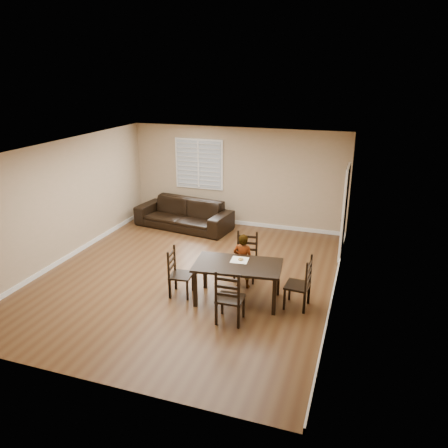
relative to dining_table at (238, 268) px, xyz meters
The scene contains 11 objects.
ground 1.59m from the dining_table, 153.03° to the left, with size 7.00×7.00×0.00m, color brown.
room 1.89m from the dining_table, 146.37° to the left, with size 6.04×7.04×2.72m.
dining_table is the anchor object (origin of this frame).
chair_near 1.04m from the dining_table, 96.57° to the left, with size 0.49×0.46×1.00m.
chair_far 0.88m from the dining_table, 83.88° to the right, with size 0.47×0.44×1.01m.
chair_left 1.24m from the dining_table, behind, with size 0.45×0.47×0.96m.
chair_right 1.24m from the dining_table, ahead, with size 0.44×0.47×0.99m.
child 0.59m from the dining_table, 96.73° to the left, with size 0.41×0.27×1.12m, color gray.
napkin 0.20m from the dining_table, 96.73° to the left, with size 0.32×0.32×0.00m, color #ECE5CB.
donut 0.21m from the dining_table, 90.39° to the left, with size 0.10×0.10×0.04m.
sofa 4.29m from the dining_table, 127.19° to the left, with size 2.64×1.03×0.77m, color black.
Camera 1 is at (3.38, -7.67, 4.13)m, focal length 35.00 mm.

